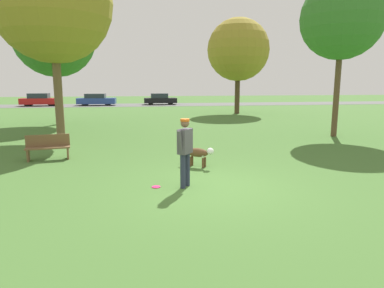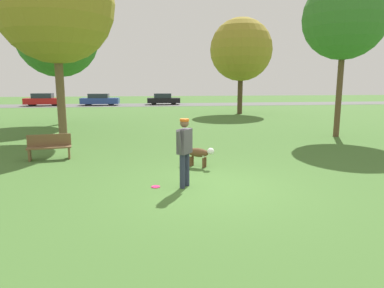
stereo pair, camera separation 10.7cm
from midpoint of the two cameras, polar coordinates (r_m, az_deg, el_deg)
The scene contains 13 objects.
ground_plane at distance 8.60m, azimuth 3.44°, elevation -7.17°, with size 120.00×120.00×0.00m, color #426B2D.
far_road_strip at distance 40.91m, azimuth -5.80°, elevation 6.52°, with size 120.00×6.00×0.01m.
person at distance 8.37m, azimuth -0.89°, elevation -0.49°, with size 0.48×0.61×1.71m.
dog at distance 10.50m, azimuth 1.59°, elevation -1.55°, with size 0.96×0.72×0.63m.
frisbee at distance 8.62m, azimuth -5.73°, elevation -7.10°, with size 0.22×0.22×0.02m.
tree_near_left at distance 17.09m, azimuth -21.77°, elevation 20.94°, with size 5.16×5.16×8.56m.
tree_far_left at distance 23.11m, azimuth -21.41°, elevation 16.40°, with size 4.91×4.91×7.81m.
tree_far_right at distance 29.27m, azimuth 8.29°, elevation 15.28°, with size 5.08×5.08×7.78m.
tree_near_right at distance 18.06m, azimuth 24.26°, elevation 18.60°, with size 3.78×3.78×7.39m.
parked_car_red at distance 42.34m, azimuth -23.41°, elevation 6.79°, with size 4.16×1.93×1.41m.
parked_car_blue at distance 41.06m, azimuth -15.05°, elevation 7.15°, with size 4.35×1.92×1.34m.
parked_car_black at distance 41.27m, azimuth -4.75°, elevation 7.46°, with size 3.88×1.77×1.33m.
park_bench at distance 12.51m, azimuth -22.45°, elevation -0.32°, with size 1.45×0.63×0.84m.
Camera 2 is at (-1.61, -8.05, 2.56)m, focal length 32.00 mm.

